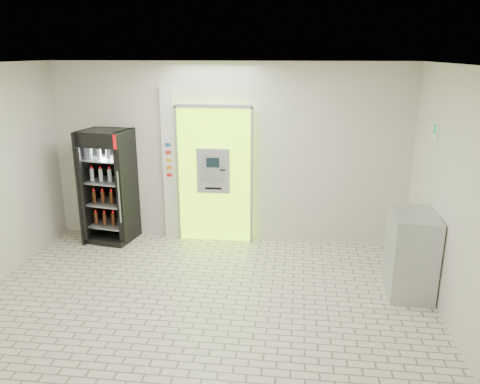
# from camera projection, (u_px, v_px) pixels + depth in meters

# --- Properties ---
(ground) EXTENTS (6.00, 6.00, 0.00)m
(ground) POSITION_uv_depth(u_px,v_px,m) (198.00, 312.00, 5.86)
(ground) COLOR beige
(ground) RESTS_ON ground
(room_shell) EXTENTS (6.00, 6.00, 6.00)m
(room_shell) POSITION_uv_depth(u_px,v_px,m) (194.00, 170.00, 5.33)
(room_shell) COLOR beige
(room_shell) RESTS_ON ground
(atm_assembly) EXTENTS (1.30, 0.24, 2.33)m
(atm_assembly) POSITION_uv_depth(u_px,v_px,m) (215.00, 174.00, 7.84)
(atm_assembly) COLOR #9BFA10
(atm_assembly) RESTS_ON ground
(pillar) EXTENTS (0.22, 0.11, 2.60)m
(pillar) POSITION_uv_depth(u_px,v_px,m) (170.00, 164.00, 7.93)
(pillar) COLOR silver
(pillar) RESTS_ON ground
(beverage_cooler) EXTENTS (0.82, 0.78, 1.92)m
(beverage_cooler) POSITION_uv_depth(u_px,v_px,m) (109.00, 188.00, 7.90)
(beverage_cooler) COLOR black
(beverage_cooler) RESTS_ON ground
(steel_cabinet) EXTENTS (0.59, 0.86, 1.12)m
(steel_cabinet) POSITION_uv_depth(u_px,v_px,m) (411.00, 253.00, 6.22)
(steel_cabinet) COLOR #A6A9AE
(steel_cabinet) RESTS_ON ground
(exit_sign) EXTENTS (0.02, 0.22, 0.26)m
(exit_sign) POSITION_uv_depth(u_px,v_px,m) (436.00, 131.00, 6.23)
(exit_sign) COLOR white
(exit_sign) RESTS_ON room_shell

